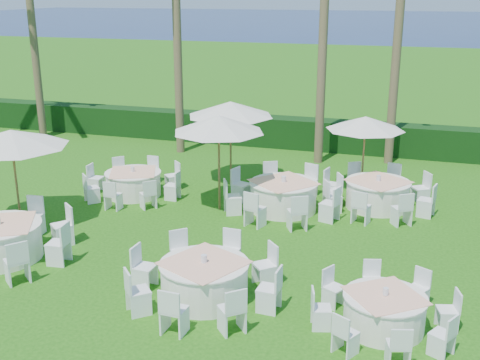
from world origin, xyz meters
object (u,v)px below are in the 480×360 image
object	(u,v)px
banquet_table_f	(377,193)
umbrella_b	(219,124)
banquet_table_c	(384,311)
banquet_table_d	(133,183)
umbrella_a	(11,138)
banquet_table_b	(204,279)
umbrella_d	(365,123)
banquet_table_a	(0,240)
banquet_table_e	(283,195)
umbrella_c	(230,109)

from	to	relation	value
banquet_table_f	umbrella_b	xyz separation A→B (m)	(-4.43, -1.51, 2.13)
banquet_table_c	banquet_table_d	xyz separation A→B (m)	(-8.13, 5.64, 0.04)
banquet_table_d	umbrella_a	xyz separation A→B (m)	(-1.90, -3.11, 2.02)
banquet_table_b	banquet_table_d	size ratio (longest dim) A/B	1.08
umbrella_d	banquet_table_a	bearing A→B (deg)	-135.19
banquet_table_b	banquet_table_f	xyz separation A→B (m)	(2.97, 6.68, 0.00)
banquet_table_e	umbrella_a	distance (m)	7.68
banquet_table_a	umbrella_d	bearing A→B (deg)	44.81
banquet_table_d	umbrella_d	bearing A→B (deg)	20.52
banquet_table_a	banquet_table_f	world-z (taller)	banquet_table_a
banquet_table_f	umbrella_c	world-z (taller)	umbrella_c
umbrella_d	banquet_table_e	bearing A→B (deg)	-129.14
banquet_table_e	umbrella_b	size ratio (longest dim) A/B	1.22
banquet_table_a	umbrella_a	bearing A→B (deg)	115.41
umbrella_a	umbrella_c	world-z (taller)	umbrella_c
banquet_table_c	umbrella_d	size ratio (longest dim) A/B	1.12
banquet_table_e	banquet_table_f	xyz separation A→B (m)	(2.61, 1.04, -0.02)
banquet_table_a	banquet_table_f	size ratio (longest dim) A/B	1.06
banquet_table_a	umbrella_a	xyz separation A→B (m)	(-0.96, 2.03, 1.97)
umbrella_b	umbrella_d	distance (m)	4.82
banquet_table_e	umbrella_a	size ratio (longest dim) A/B	1.14
banquet_table_b	banquet_table_f	distance (m)	7.31
banquet_table_b	banquet_table_e	xyz separation A→B (m)	(0.36, 5.64, 0.03)
banquet_table_d	banquet_table_f	bearing A→B (deg)	8.65
umbrella_c	banquet_table_b	bearing A→B (deg)	-75.98
banquet_table_f	umbrella_b	distance (m)	5.14
umbrella_c	umbrella_d	size ratio (longest dim) A/B	1.15
banquet_table_c	umbrella_b	xyz separation A→B (m)	(-5.14, 5.26, 2.20)
banquet_table_d	umbrella_d	xyz separation A→B (m)	(6.81, 2.55, 1.82)
banquet_table_c	banquet_table_a	bearing A→B (deg)	176.81
banquet_table_e	umbrella_c	xyz separation A→B (m)	(-2.26, 1.99, 2.06)
umbrella_a	umbrella_b	xyz separation A→B (m)	(4.89, 2.73, 0.14)
umbrella_b	banquet_table_e	bearing A→B (deg)	14.55
banquet_table_f	umbrella_b	bearing A→B (deg)	-161.14
banquet_table_f	umbrella_d	size ratio (longest dim) A/B	1.34
banquet_table_a	banquet_table_b	bearing A→B (deg)	-4.38
banquet_table_c	banquet_table_f	size ratio (longest dim) A/B	0.83
banquet_table_f	banquet_table_d	bearing A→B (deg)	-171.35
banquet_table_c	banquet_table_e	bearing A→B (deg)	120.09
banquet_table_f	umbrella_c	size ratio (longest dim) A/B	1.17
banquet_table_a	banquet_table_e	xyz separation A→B (m)	(5.74, 5.23, -0.00)
banquet_table_a	banquet_table_f	xyz separation A→B (m)	(8.35, 6.27, -0.02)
banquet_table_c	banquet_table_d	world-z (taller)	banquet_table_d
banquet_table_a	umbrella_b	distance (m)	6.52
umbrella_c	umbrella_d	bearing A→B (deg)	6.34
banquet_table_a	umbrella_c	distance (m)	8.27
banquet_table_f	umbrella_a	size ratio (longest dim) A/B	1.10
banquet_table_c	umbrella_d	world-z (taller)	umbrella_d
banquet_table_b	umbrella_a	distance (m)	7.08
banquet_table_d	umbrella_a	bearing A→B (deg)	-121.39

